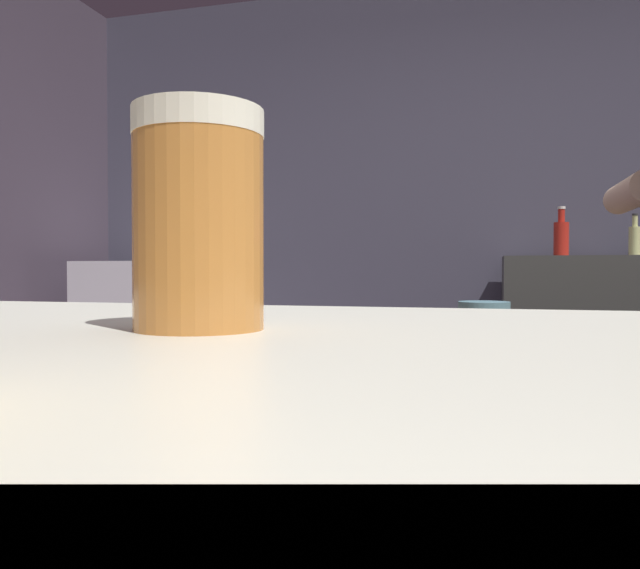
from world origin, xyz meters
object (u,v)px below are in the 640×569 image
at_px(mini_fridge, 148,362).
at_px(bottle_olive_oil, 635,239).
at_px(mixing_bowl, 484,309).
at_px(bottle_vinegar, 561,237).
at_px(pint_glass_far, 199,220).

height_order(mini_fridge, bottle_olive_oil, bottle_olive_oil).
relative_size(mini_fridge, mixing_bowl, 6.64).
bearing_deg(bottle_olive_oil, bottle_vinegar, 175.38).
relative_size(mini_fridge, pint_glass_far, 8.91).
distance_m(mini_fridge, pint_glass_far, 3.29).
xyz_separation_m(mini_fridge, mixing_bowl, (1.83, -0.97, 0.39)).
distance_m(mixing_bowl, pint_glass_far, 1.81).
bearing_deg(pint_glass_far, bottle_olive_oil, 73.69).
bearing_deg(mini_fridge, mixing_bowl, -28.01).
bearing_deg(bottle_vinegar, mini_fridge, -175.02).
bearing_deg(pint_glass_far, bottle_vinegar, 79.86).
bearing_deg(bottle_olive_oil, mixing_bowl, -121.59).
bearing_deg(bottle_vinegar, mixing_bowl, -107.65).
xyz_separation_m(pint_glass_far, bottle_olive_oil, (0.86, 2.94, 0.12)).
xyz_separation_m(mini_fridge, pint_glass_far, (1.67, -2.78, 0.55)).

